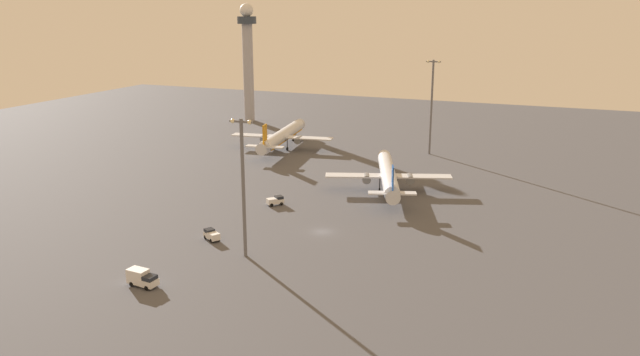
# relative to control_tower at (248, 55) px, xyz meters

# --- Properties ---
(ground_plane) EXTENTS (416.00, 416.00, 0.00)m
(ground_plane) POSITION_rel_control_tower_xyz_m (81.43, -117.45, -28.07)
(ground_plane) COLOR #4C4C51
(control_tower) EXTENTS (8.00, 8.00, 49.32)m
(control_tower) POSITION_rel_control_tower_xyz_m (0.00, 0.00, 0.00)
(control_tower) COLOR #A8A8B2
(control_tower) RESTS_ON ground
(airplane_terminal_side) EXTENTS (33.21, 42.19, 11.17)m
(airplane_terminal_side) POSITION_rel_control_tower_xyz_m (85.73, -80.64, -23.85)
(airplane_terminal_side) COLOR silver
(airplane_terminal_side) RESTS_ON ground
(airplane_taxiway_distant) EXTENTS (36.07, 46.17, 11.86)m
(airplane_taxiway_distant) POSITION_rel_control_tower_xyz_m (37.24, -45.12, -23.59)
(airplane_taxiway_distant) COLOR silver
(airplane_taxiway_distant) RESTS_ON ground
(maintenance_van) EXTENTS (4.21, 4.40, 2.25)m
(maintenance_van) POSITION_rel_control_tower_xyz_m (63.45, -104.02, -26.89)
(maintenance_van) COLOR white
(maintenance_van) RESTS_ON ground
(baggage_tractor) EXTENTS (4.56, 3.80, 2.25)m
(baggage_tractor) POSITION_rel_control_tower_xyz_m (61.56, -131.03, -26.89)
(baggage_tractor) COLOR white
(baggage_tractor) RESTS_ON ground
(catering_truck) EXTENTS (5.84, 2.84, 3.05)m
(catering_truck) POSITION_rel_control_tower_xyz_m (62.26, -155.33, -26.49)
(catering_truck) COLOR white
(catering_truck) RESTS_ON ground
(apron_light_west) EXTENTS (4.80, 0.90, 27.72)m
(apron_light_west) POSITION_rel_control_tower_xyz_m (72.53, -136.16, -12.34)
(apron_light_west) COLOR slate
(apron_light_west) RESTS_ON ground
(apron_light_central) EXTENTS (4.80, 0.90, 31.33)m
(apron_light_central) POSITION_rel_control_tower_xyz_m (86.58, -33.79, -10.50)
(apron_light_central) COLOR slate
(apron_light_central) RESTS_ON ground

